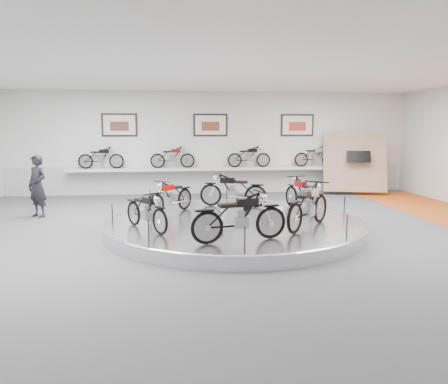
{
  "coord_description": "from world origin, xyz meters",
  "views": [
    {
      "loc": [
        -1.51,
        -10.28,
        2.54
      ],
      "look_at": [
        -0.22,
        0.6,
        0.96
      ],
      "focal_mm": 35.0,
      "sensor_mm": 36.0,
      "label": 1
    }
  ],
  "objects": [
    {
      "name": "poster_left",
      "position": [
        -3.5,
        6.96,
        2.7
      ],
      "size": [
        1.35,
        0.06,
        0.88
      ],
      "primitive_type": "cube",
      "color": "silver",
      "rests_on": "wall_back"
    },
    {
      "name": "poster_right",
      "position": [
        3.5,
        6.96,
        2.7
      ],
      "size": [
        1.35,
        0.06,
        0.88
      ],
      "primitive_type": "cube",
      "color": "silver",
      "rests_on": "wall_back"
    },
    {
      "name": "shelf_bike_d",
      "position": [
        4.2,
        6.7,
        1.42
      ],
      "size": [
        1.22,
        0.43,
        0.73
      ],
      "primitive_type": null,
      "color": "#B5B5BB",
      "rests_on": "shelf"
    },
    {
      "name": "bike_e",
      "position": [
        -0.19,
        -1.82,
        0.81
      ],
      "size": [
        1.82,
        0.98,
        1.02
      ],
      "primitive_type": null,
      "rotation": [
        0.0,
        0.0,
        6.51
      ],
      "color": "black",
      "rests_on": "display_platform"
    },
    {
      "name": "platform_rim",
      "position": [
        0.0,
        0.3,
        0.27
      ],
      "size": [
        6.4,
        6.4,
        0.1
      ],
      "primitive_type": "torus",
      "color": "#B2B2BA",
      "rests_on": "display_platform"
    },
    {
      "name": "display_panel",
      "position": [
        5.6,
        6.1,
        1.25
      ],
      "size": [
        2.56,
        1.52,
        2.3
      ],
      "primitive_type": "cube",
      "rotation": [
        -0.35,
        0.0,
        -0.26
      ],
      "color": "#A07F64",
      "rests_on": "floor"
    },
    {
      "name": "visitor",
      "position": [
        -5.41,
        2.8,
        0.91
      ],
      "size": [
        0.79,
        0.74,
        1.82
      ],
      "primitive_type": "imported",
      "rotation": [
        0.0,
        0.0,
        -0.62
      ],
      "color": "black",
      "rests_on": "floor"
    },
    {
      "name": "shelf",
      "position": [
        0.0,
        6.7,
        1.0
      ],
      "size": [
        11.0,
        0.55,
        0.1
      ],
      "primitive_type": "cube",
      "color": "silver",
      "rests_on": "wall_back"
    },
    {
      "name": "shelf_bike_b",
      "position": [
        -1.5,
        6.7,
        1.42
      ],
      "size": [
        1.22,
        0.43,
        0.73
      ],
      "primitive_type": null,
      "color": "maroon",
      "rests_on": "shelf"
    },
    {
      "name": "bike_c",
      "position": [
        -1.56,
        1.33,
        0.76
      ],
      "size": [
        1.38,
        1.57,
        0.92
      ],
      "primitive_type": null,
      "rotation": [
        0.0,
        0.0,
        4.06
      ],
      "color": "red",
      "rests_on": "display_platform"
    },
    {
      "name": "wall_back",
      "position": [
        0.0,
        7.0,
        2.0
      ],
      "size": [
        16.0,
        0.0,
        16.0
      ],
      "primitive_type": "plane",
      "rotation": [
        1.57,
        0.0,
        0.0
      ],
      "color": "white",
      "rests_on": "floor"
    },
    {
      "name": "shelf_bike_c",
      "position": [
        1.5,
        6.7,
        1.42
      ],
      "size": [
        1.22,
        0.43,
        0.73
      ],
      "primitive_type": null,
      "color": "black",
      "rests_on": "shelf"
    },
    {
      "name": "bike_d",
      "position": [
        -2.11,
        -0.58,
        0.74
      ],
      "size": [
        1.25,
        1.55,
        0.88
      ],
      "primitive_type": null,
      "rotation": [
        0.0,
        0.0,
        5.28
      ],
      "color": "black",
      "rests_on": "display_platform"
    },
    {
      "name": "bike_f",
      "position": [
        1.55,
        -0.81,
        0.82
      ],
      "size": [
        1.64,
        1.74,
        1.04
      ],
      "primitive_type": null,
      "rotation": [
        0.0,
        0.0,
        7.13
      ],
      "color": "#B5B5BB",
      "rests_on": "display_platform"
    },
    {
      "name": "shelf_bike_a",
      "position": [
        -4.2,
        6.7,
        1.42
      ],
      "size": [
        1.22,
        0.43,
        0.73
      ],
      "primitive_type": null,
      "color": "black",
      "rests_on": "shelf"
    },
    {
      "name": "wall_front",
      "position": [
        0.0,
        -7.0,
        2.0
      ],
      "size": [
        16.0,
        0.0,
        16.0
      ],
      "primitive_type": "plane",
      "rotation": [
        -1.57,
        0.0,
        0.0
      ],
      "color": "white",
      "rests_on": "floor"
    },
    {
      "name": "dado_band",
      "position": [
        0.0,
        6.98,
        0.55
      ],
      "size": [
        15.68,
        0.04,
        1.1
      ],
      "primitive_type": "cube",
      "color": "#BCBCBA",
      "rests_on": "floor"
    },
    {
      "name": "bike_b",
      "position": [
        0.22,
        2.13,
        0.79
      ],
      "size": [
        1.78,
        1.11,
        0.99
      ],
      "primitive_type": null,
      "rotation": [
        0.0,
        0.0,
        2.81
      ],
      "color": "black",
      "rests_on": "display_platform"
    },
    {
      "name": "display_platform",
      "position": [
        0.0,
        0.3,
        0.15
      ],
      "size": [
        6.4,
        6.4,
        0.3
      ],
      "primitive_type": "cylinder",
      "color": "silver",
      "rests_on": "floor"
    },
    {
      "name": "floor",
      "position": [
        0.0,
        0.0,
        0.0
      ],
      "size": [
        16.0,
        16.0,
        0.0
      ],
      "primitive_type": "plane",
      "color": "#525255",
      "rests_on": "ground"
    },
    {
      "name": "bike_a",
      "position": [
        2.05,
        1.22,
        0.77
      ],
      "size": [
        0.94,
        1.7,
        0.95
      ],
      "primitive_type": null,
      "rotation": [
        0.0,
        0.0,
        1.82
      ],
      "color": "maroon",
      "rests_on": "display_platform"
    },
    {
      "name": "ceiling",
      "position": [
        0.0,
        0.0,
        4.0
      ],
      "size": [
        16.0,
        16.0,
        0.0
      ],
      "primitive_type": "plane",
      "rotation": [
        3.14,
        0.0,
        0.0
      ],
      "color": "white",
      "rests_on": "wall_back"
    },
    {
      "name": "poster_center",
      "position": [
        0.0,
        6.96,
        2.7
      ],
      "size": [
        1.35,
        0.06,
        0.88
      ],
      "primitive_type": "cube",
      "color": "silver",
      "rests_on": "wall_back"
    }
  ]
}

